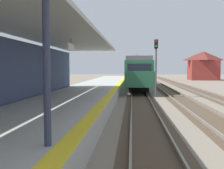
{
  "coord_description": "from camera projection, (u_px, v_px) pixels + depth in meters",
  "views": [
    {
      "loc": [
        1.22,
        -0.19,
        2.63
      ],
      "look_at": [
        0.56,
        7.99,
        2.1
      ],
      "focal_mm": 40.72,
      "sensor_mm": 36.0,
      "label": 1
    }
  ],
  "objects": [
    {
      "name": "track_pair_middle",
      "position": [
        184.0,
        101.0,
        19.92
      ],
      "size": [
        2.34,
        120.0,
        0.16
      ],
      "color": "#4C3D2D",
      "rests_on": "ground"
    },
    {
      "name": "approaching_train",
      "position": [
        138.0,
        72.0,
        33.32
      ],
      "size": [
        2.93,
        19.6,
        4.76
      ],
      "color": "#286647",
      "rests_on": "ground"
    },
    {
      "name": "station_platform",
      "position": [
        75.0,
        102.0,
        16.54
      ],
      "size": [
        5.0,
        80.0,
        0.91
      ],
      "color": "#A8A8A3",
      "rests_on": "ground"
    },
    {
      "name": "rail_signal_post",
      "position": [
        156.0,
        62.0,
        22.86
      ],
      "size": [
        0.32,
        0.34,
        5.2
      ],
      "color": "#4C4C4C",
      "rests_on": "ground"
    },
    {
      "name": "distant_trackside_house",
      "position": [
        203.0,
        65.0,
        56.58
      ],
      "size": [
        6.6,
        5.28,
        6.4
      ],
      "color": "maroon",
      "rests_on": "ground"
    },
    {
      "name": "track_pair_nearest_platform",
      "position": [
        141.0,
        101.0,
        20.19
      ],
      "size": [
        2.34,
        120.0,
        0.16
      ],
      "color": "#4C3D2D",
      "rests_on": "ground"
    },
    {
      "name": "station_building_with_canopy",
      "position": [
        19.0,
        68.0,
        12.39
      ],
      "size": [
        4.85,
        24.0,
        4.43
      ],
      "color": "#4C4C4C",
      "rests_on": "ground"
    }
  ]
}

